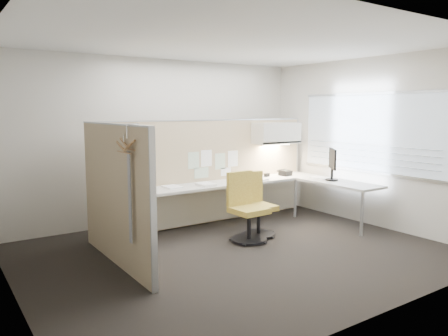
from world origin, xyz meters
TOP-DOWN VIEW (x-y plane):
  - floor at (0.00, 0.00)m, footprint 5.50×4.50m
  - ceiling at (0.00, 0.00)m, footprint 5.50×4.50m
  - wall_back at (0.00, 2.25)m, footprint 5.50×0.02m
  - wall_front at (0.00, -2.25)m, footprint 5.50×0.02m
  - wall_left at (-2.75, 0.00)m, footprint 0.02×4.50m
  - wall_right at (2.75, 0.00)m, footprint 0.02×4.50m
  - window_pane at (2.73, 0.00)m, footprint 0.01×2.80m
  - partition_back at (0.55, 1.60)m, footprint 4.10×0.06m
  - partition_left at (-1.50, 0.50)m, footprint 0.06×2.20m
  - desk at (0.93, 1.13)m, footprint 4.00×2.07m
  - overhead_bin at (1.90, 1.39)m, footprint 0.90×0.36m
  - task_light_strip at (1.90, 1.39)m, footprint 0.60×0.06m
  - pinned_papers at (0.63, 1.57)m, footprint 1.01×0.00m
  - poster at (-1.05, 1.57)m, footprint 0.28×0.00m
  - chair_left at (0.44, 0.37)m, footprint 0.53×0.53m
  - chair_right at (0.74, 0.52)m, footprint 0.51×0.51m
  - monitor at (2.30, 0.40)m, footprint 0.34×0.43m
  - phone at (2.03, 1.28)m, footprint 0.24×0.23m
  - stapler at (1.45, 1.32)m, footprint 0.14×0.05m
  - tape_dispenser at (1.67, 1.38)m, footprint 0.11×0.08m
  - coat_hook at (-1.58, -0.12)m, footprint 0.18×0.44m
  - paper_stack_0 at (-0.94, 1.26)m, footprint 0.24×0.31m
  - paper_stack_1 at (-0.28, 1.34)m, footprint 0.24×0.31m
  - paper_stack_2 at (0.25, 1.19)m, footprint 0.24×0.31m
  - paper_stack_3 at (1.01, 1.31)m, footprint 0.26×0.32m
  - paper_stack_4 at (1.31, 1.16)m, footprint 0.26×0.32m
  - paper_stack_5 at (2.32, 0.69)m, footprint 0.28×0.34m
  - paper_stack_6 at (1.30, 1.32)m, footprint 0.24×0.30m

SIDE VIEW (x-z plane):
  - floor at x=0.00m, z-range -0.01..0.00m
  - chair_right at x=0.74m, z-range -0.03..0.93m
  - chair_left at x=0.44m, z-range -0.03..0.97m
  - desk at x=0.93m, z-range 0.24..0.97m
  - paper_stack_3 at x=1.01m, z-range 0.73..0.74m
  - paper_stack_1 at x=-0.28m, z-range 0.73..0.75m
  - paper_stack_5 at x=2.32m, z-range 0.73..0.75m
  - paper_stack_4 at x=1.31m, z-range 0.73..0.76m
  - paper_stack_0 at x=-0.94m, z-range 0.73..0.76m
  - paper_stack_2 at x=0.25m, z-range 0.73..0.77m
  - paper_stack_6 at x=1.30m, z-range 0.73..0.77m
  - stapler at x=1.45m, z-range 0.73..0.78m
  - tape_dispenser at x=1.67m, z-range 0.73..0.79m
  - phone at x=2.03m, z-range 0.72..0.84m
  - partition_back at x=0.55m, z-range 0.00..1.75m
  - partition_left at x=-1.50m, z-range 0.00..1.75m
  - pinned_papers at x=0.63m, z-range 0.80..1.27m
  - monitor at x=2.30m, z-range 0.77..1.32m
  - task_light_strip at x=1.90m, z-range 1.29..1.31m
  - wall_back at x=0.00m, z-range 0.00..2.80m
  - wall_front at x=0.00m, z-range 0.00..2.80m
  - wall_left at x=-2.75m, z-range 0.00..2.80m
  - wall_right at x=2.75m, z-range 0.00..2.80m
  - poster at x=-1.05m, z-range 1.24..1.59m
  - coat_hook at x=-1.58m, z-range 0.75..2.09m
  - overhead_bin at x=1.90m, z-range 1.32..1.70m
  - window_pane at x=2.73m, z-range 0.90..2.20m
  - ceiling at x=0.00m, z-range 2.80..2.81m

